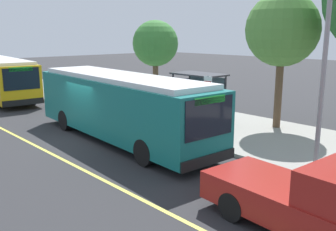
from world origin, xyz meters
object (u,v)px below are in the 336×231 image
waiting_bench (194,109)px  route_sign_post (208,99)px  transit_bus_second (1,77)px  pickup_truck (321,205)px  transit_bus_main (120,105)px

waiting_bench → route_sign_post: size_ratio=0.57×
transit_bus_second → pickup_truck: 24.54m
transit_bus_second → route_sign_post: bearing=8.0°
transit_bus_main → pickup_truck: size_ratio=2.02×
transit_bus_main → waiting_bench: 5.31m
pickup_truck → route_sign_post: size_ratio=1.97×
pickup_truck → route_sign_post: 8.07m
pickup_truck → transit_bus_second: bearing=176.5°
transit_bus_second → waiting_bench: bearing=20.2°
waiting_bench → route_sign_post: bearing=-39.6°
transit_bus_second → transit_bus_main: bearing=0.1°
transit_bus_main → pickup_truck: (9.90, -1.51, -0.76)m
transit_bus_second → waiting_bench: (14.20, 5.21, -0.98)m
transit_bus_main → waiting_bench: size_ratio=6.97×
transit_bus_main → transit_bus_second: size_ratio=1.06×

